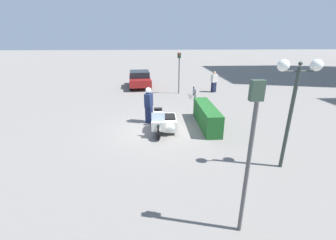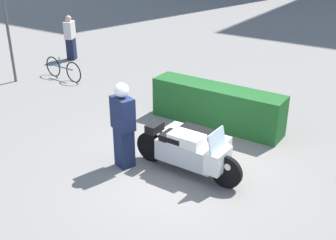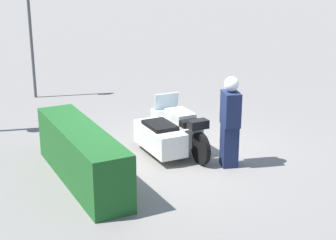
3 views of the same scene
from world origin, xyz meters
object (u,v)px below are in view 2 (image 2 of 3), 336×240
at_px(police_motorcycle, 195,148).
at_px(officer_rider, 123,124).
at_px(pedestrian_bystander, 70,38).
at_px(bicycle_parked, 63,69).
at_px(hedge_bush_curbside, 217,106).
at_px(traffic_light_far, 6,18).

xyz_separation_m(police_motorcycle, officer_rider, (-1.31, -0.75, 0.52)).
relative_size(police_motorcycle, pedestrian_bystander, 1.48).
bearing_deg(officer_rider, pedestrian_bystander, 71.27).
height_order(pedestrian_bystander, bicycle_parked, pedestrian_bystander).
bearing_deg(police_motorcycle, hedge_bush_curbside, 107.10).
relative_size(traffic_light_far, pedestrian_bystander, 1.88).
xyz_separation_m(traffic_light_far, bicycle_parked, (1.15, 1.08, -1.79)).
bearing_deg(bicycle_parked, officer_rider, -28.27).
bearing_deg(pedestrian_bystander, officer_rider, -61.14).
bearing_deg(hedge_bush_curbside, officer_rider, -103.03).
relative_size(officer_rider, traffic_light_far, 0.59).
height_order(police_motorcycle, traffic_light_far, traffic_light_far).
bearing_deg(officer_rider, traffic_light_far, 89.29).
bearing_deg(traffic_light_far, police_motorcycle, 2.55).
distance_m(hedge_bush_curbside, bicycle_parked, 6.09).
distance_m(officer_rider, bicycle_parked, 6.40).
relative_size(police_motorcycle, officer_rider, 1.34).
bearing_deg(pedestrian_bystander, hedge_bush_curbside, -40.81).
bearing_deg(bicycle_parked, hedge_bush_curbside, -0.27).
distance_m(traffic_light_far, bicycle_parked, 2.38).
relative_size(hedge_bush_curbside, bicycle_parked, 1.99).
height_order(officer_rider, bicycle_parked, officer_rider).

